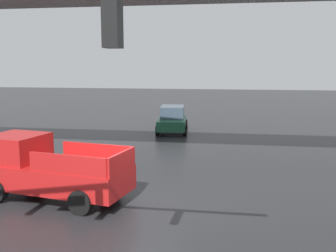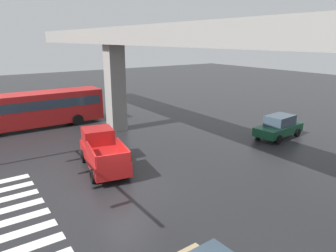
{
  "view_description": "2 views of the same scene",
  "coord_description": "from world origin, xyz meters",
  "views": [
    {
      "loc": [
        2.83,
        -11.69,
        4.42
      ],
      "look_at": [
        0.26,
        4.06,
        1.91
      ],
      "focal_mm": 41.64,
      "sensor_mm": 36.0,
      "label": 1
    },
    {
      "loc": [
        13.09,
        -6.42,
        7.36
      ],
      "look_at": [
        -1.44,
        3.54,
        2.39
      ],
      "focal_mm": 33.13,
      "sensor_mm": 36.0,
      "label": 2
    }
  ],
  "objects": [
    {
      "name": "pickup_truck",
      "position": [
        -3.2,
        0.06,
        0.99
      ],
      "size": [
        5.36,
        2.81,
        2.08
      ],
      "color": "red",
      "rests_on": "ground"
    },
    {
      "name": "ground_plane",
      "position": [
        0.0,
        0.0,
        0.0
      ],
      "size": [
        120.0,
        120.0,
        0.0
      ],
      "primitive_type": "plane",
      "color": "#232326"
    },
    {
      "name": "sedan_dark_green",
      "position": [
        -0.99,
        13.58,
        0.85
      ],
      "size": [
        2.27,
        4.45,
        1.72
      ],
      "color": "#14472D",
      "rests_on": "ground"
    }
  ]
}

